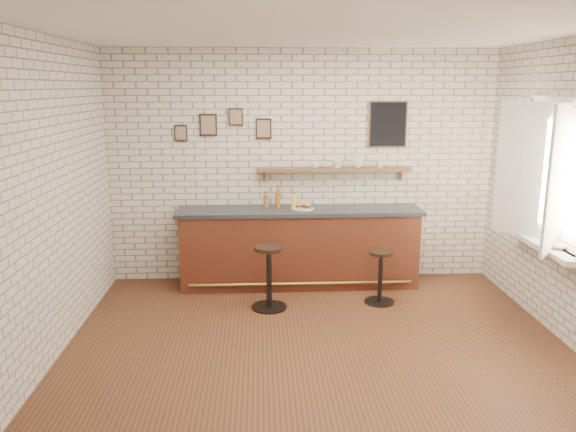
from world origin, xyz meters
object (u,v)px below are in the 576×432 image
condiment_bottle_yellow (294,201)px  bar_stool_left (269,275)px  shelf_cup_b (338,164)px  book_lower (548,246)px  book_upper (550,245)px  bitters_bottle_amber (278,198)px  shelf_cup_a (315,165)px  sandwich_plate (303,209)px  bitters_bottle_white (278,200)px  ciabatta_sandwich (304,205)px  bitters_bottle_brown (266,201)px  shelf_cup_c (358,164)px  bar_stool_right (380,275)px  shelf_cup_d (380,164)px  bar_counter (299,247)px

condiment_bottle_yellow → bar_stool_left: 1.19m
shelf_cup_b → book_lower: size_ratio=0.46×
book_upper → bitters_bottle_amber: bearing=148.1°
shelf_cup_a → book_lower: 2.91m
sandwich_plate → book_lower: (2.39, -1.56, -0.07)m
bitters_bottle_white → shelf_cup_b: (0.77, 0.08, 0.45)m
ciabatta_sandwich → bitters_bottle_brown: (-0.48, 0.14, 0.04)m
bitters_bottle_white → shelf_cup_c: (1.03, 0.08, 0.45)m
bar_stool_right → shelf_cup_b: shelf_cup_b is taller
shelf_cup_a → shelf_cup_d: (0.85, 0.00, 0.00)m
shelf_cup_d → book_upper: shelf_cup_d is taller
shelf_cup_c → bar_stool_left: bearing=147.6°
shelf_cup_d → shelf_cup_c: bearing=158.9°
shelf_cup_a → shelf_cup_b: size_ratio=1.00×
shelf_cup_a → shelf_cup_c: shelf_cup_c is taller
bitters_bottle_white → bar_counter: bearing=-25.3°
condiment_bottle_yellow → shelf_cup_d: size_ratio=1.96×
bitters_bottle_amber → shelf_cup_c: bearing=4.2°
sandwich_plate → shelf_cup_c: bearing=16.4°
bar_counter → bar_stool_right: size_ratio=4.85×
book_lower → shelf_cup_d: bearing=137.1°
book_lower → bar_stool_right: bearing=159.0°
bar_stool_right → ciabatta_sandwich: bearing=142.2°
book_upper → bitters_bottle_brown: bearing=149.5°
bar_stool_left → shelf_cup_b: (0.91, 0.99, 1.15)m
condiment_bottle_yellow → bar_stool_right: 1.48m
bitters_bottle_white → book_lower: bearing=-32.2°
bar_stool_right → shelf_cup_a: 1.65m
sandwich_plate → condiment_bottle_yellow: (-0.11, 0.14, 0.07)m
bitters_bottle_white → bar_stool_right: bitters_bottle_white is taller
bar_stool_right → bitters_bottle_amber: bearing=145.7°
bar_counter → shelf_cup_c: (0.77, 0.20, 1.05)m
bitters_bottle_white → condiment_bottle_yellow: bitters_bottle_white is taller
shelf_cup_a → shelf_cup_b: 0.29m
shelf_cup_d → condiment_bottle_yellow: bearing=162.7°
bitters_bottle_white → shelf_cup_a: bearing=9.0°
bar_stool_right → shelf_cup_d: shelf_cup_d is taller
bar_stool_right → shelf_cup_a: shelf_cup_a is taller
ciabatta_sandwich → shelf_cup_a: shelf_cup_a is taller
bitters_bottle_white → shelf_cup_d: size_ratio=2.36×
bitters_bottle_white → bitters_bottle_amber: bitters_bottle_amber is taller
ciabatta_sandwich → shelf_cup_b: (0.45, 0.21, 0.50)m
bitters_bottle_white → book_lower: 3.20m
bitters_bottle_white → shelf_cup_d: shelf_cup_d is taller
bitters_bottle_white → book_upper: (2.70, -1.73, -0.14)m
bitters_bottle_brown → book_lower: bearing=-30.7°
shelf_cup_b → shelf_cup_d: (0.55, 0.00, -0.01)m
bitters_bottle_brown → shelf_cup_d: shelf_cup_d is taller
bar_counter → ciabatta_sandwich: ciabatta_sandwich is taller
shelf_cup_a → condiment_bottle_yellow: bearing=-166.0°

